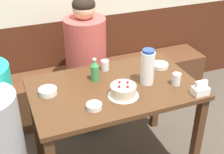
% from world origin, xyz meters
% --- Properties ---
extents(bench_seat, '(2.66, 0.38, 0.46)m').
position_xyz_m(bench_seat, '(0.00, 0.83, 0.23)').
color(bench_seat, '#56331E').
rests_on(bench_seat, ground_plane).
extents(dining_table, '(1.21, 0.75, 0.76)m').
position_xyz_m(dining_table, '(0.00, 0.00, 0.65)').
color(dining_table, '#4C2D19').
rests_on(dining_table, ground_plane).
extents(birthday_cake, '(0.21, 0.21, 0.10)m').
position_xyz_m(birthday_cake, '(0.01, -0.14, 0.80)').
color(birthday_cake, white).
rests_on(birthday_cake, dining_table).
extents(water_pitcher, '(0.10, 0.10, 0.27)m').
position_xyz_m(water_pitcher, '(0.24, -0.04, 0.89)').
color(water_pitcher, white).
rests_on(water_pitcher, dining_table).
extents(soju_bottle, '(0.06, 0.06, 0.18)m').
position_xyz_m(soju_bottle, '(-0.10, 0.13, 0.84)').
color(soju_bottle, '#388E4C').
rests_on(soju_bottle, dining_table).
extents(napkin_holder, '(0.11, 0.08, 0.11)m').
position_xyz_m(napkin_holder, '(0.52, -0.32, 0.80)').
color(napkin_holder, white).
rests_on(napkin_holder, dining_table).
extents(bowl_soup_white, '(0.10, 0.10, 0.03)m').
position_xyz_m(bowl_soup_white, '(-0.22, -0.21, 0.78)').
color(bowl_soup_white, white).
rests_on(bowl_soup_white, dining_table).
extents(bowl_rice_small, '(0.13, 0.13, 0.04)m').
position_xyz_m(bowl_rice_small, '(-0.46, 0.08, 0.78)').
color(bowl_rice_small, white).
rests_on(bowl_rice_small, dining_table).
extents(bowl_side_dish, '(0.13, 0.13, 0.03)m').
position_xyz_m(bowl_side_dish, '(0.46, 0.14, 0.77)').
color(bowl_side_dish, white).
rests_on(bowl_side_dish, dining_table).
extents(glass_water_tall, '(0.06, 0.06, 0.08)m').
position_xyz_m(glass_water_tall, '(0.03, 0.26, 0.80)').
color(glass_water_tall, silver).
rests_on(glass_water_tall, dining_table).
extents(glass_tumbler_short, '(0.06, 0.06, 0.09)m').
position_xyz_m(glass_tumbler_short, '(0.43, -0.14, 0.80)').
color(glass_tumbler_short, silver).
rests_on(glass_tumbler_short, dining_table).
extents(person_pale_blue_shirt, '(0.36, 0.36, 1.26)m').
position_xyz_m(person_pale_blue_shirt, '(-0.01, 0.64, 0.62)').
color(person_pale_blue_shirt, '#33333D').
rests_on(person_pale_blue_shirt, ground_plane).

